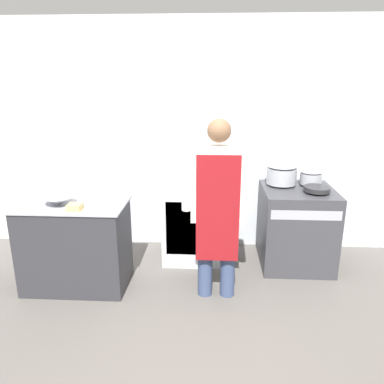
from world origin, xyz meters
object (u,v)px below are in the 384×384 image
(fridge_unit, at_px, (195,222))
(saute_pan, at_px, (317,189))
(person_cook, at_px, (218,200))
(stock_pot, at_px, (282,174))
(mixing_bowl, at_px, (58,201))
(stove, at_px, (296,226))
(sauce_pot, at_px, (311,177))
(plastic_tub, at_px, (75,207))

(fridge_unit, relative_size, saute_pan, 3.19)
(person_cook, xyz_separation_m, stock_pot, (0.72, 0.87, 0.04))
(mixing_bowl, bearing_deg, person_cook, -2.65)
(saute_pan, bearing_deg, person_cook, -150.48)
(person_cook, bearing_deg, stove, 39.31)
(person_cook, xyz_separation_m, sauce_pot, (1.04, 0.87, 0.01))
(person_cook, distance_m, plastic_tub, 1.30)
(person_cook, distance_m, mixing_bowl, 1.51)
(plastic_tub, relative_size, sauce_pot, 0.53)
(mixing_bowl, xyz_separation_m, stock_pot, (2.23, 0.80, 0.10))
(mixing_bowl, relative_size, sauce_pot, 1.27)
(stock_pot, relative_size, sauce_pot, 1.40)
(sauce_pot, bearing_deg, saute_pan, -90.00)
(saute_pan, distance_m, sauce_pot, 0.29)
(stove, xyz_separation_m, saute_pan, (0.15, -0.14, 0.48))
(mixing_bowl, bearing_deg, sauce_pot, 17.41)
(plastic_tub, xyz_separation_m, sauce_pot, (2.34, 0.95, 0.07))
(fridge_unit, relative_size, person_cook, 0.51)
(stove, relative_size, plastic_tub, 7.22)
(person_cook, bearing_deg, sauce_pot, 39.84)
(mixing_bowl, height_order, stock_pot, stock_pot)
(person_cook, distance_m, stock_pot, 1.13)
(mixing_bowl, height_order, sauce_pot, sauce_pot)
(stove, relative_size, fridge_unit, 1.04)
(fridge_unit, xyz_separation_m, person_cook, (0.24, -0.82, 0.54))
(plastic_tub, height_order, stock_pot, stock_pot)
(stock_pot, bearing_deg, person_cook, -129.56)
(stock_pot, height_order, saute_pan, stock_pot)
(person_cook, relative_size, stock_pot, 5.16)
(plastic_tub, relative_size, stock_pot, 0.38)
(sauce_pot, bearing_deg, person_cook, -140.16)
(stove, bearing_deg, fridge_unit, 175.20)
(person_cook, bearing_deg, plastic_tub, -176.68)
(stove, distance_m, plastic_tub, 2.38)
(plastic_tub, relative_size, saute_pan, 0.46)
(person_cook, height_order, stock_pot, person_cook)
(mixing_bowl, distance_m, saute_pan, 2.61)
(stock_pot, distance_m, saute_pan, 0.44)
(mixing_bowl, distance_m, plastic_tub, 0.26)
(person_cook, bearing_deg, saute_pan, 29.52)
(saute_pan, bearing_deg, stock_pot, 139.22)
(fridge_unit, xyz_separation_m, saute_pan, (1.29, -0.23, 0.49))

